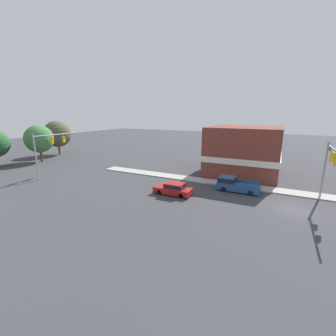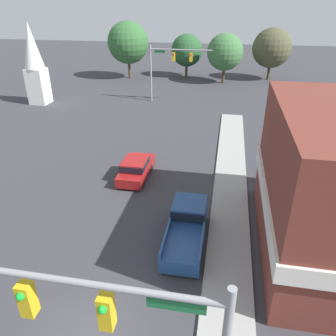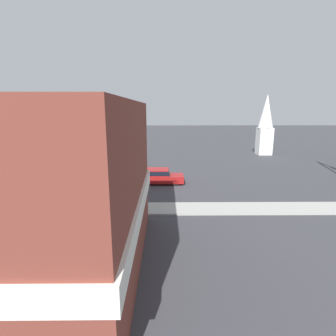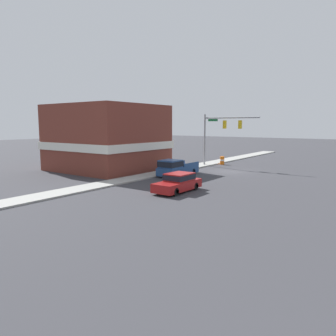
% 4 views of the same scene
% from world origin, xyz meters
% --- Properties ---
extents(ground_plane, '(200.00, 200.00, 0.00)m').
position_xyz_m(ground_plane, '(0.00, 0.00, 0.00)').
color(ground_plane, '#38383D').
extents(sidewalk_curb, '(2.40, 60.00, 0.14)m').
position_xyz_m(sidewalk_curb, '(5.70, 0.00, 0.07)').
color(sidewalk_curb, '#9E9E99').
rests_on(sidewalk_curb, ground).
extents(near_signal_assembly, '(7.70, 0.49, 6.93)m').
position_xyz_m(near_signal_assembly, '(2.98, -2.99, 5.03)').
color(near_signal_assembly, gray).
rests_on(near_signal_assembly, ground).
extents(far_signal_assembly, '(7.95, 0.49, 7.19)m').
position_xyz_m(far_signal_assembly, '(-2.75, 34.61, 5.23)').
color(far_signal_assembly, gray).
rests_on(far_signal_assembly, ground).
extents(car_lead, '(1.92, 4.80, 1.54)m').
position_xyz_m(car_lead, '(-1.56, 13.48, 0.80)').
color(car_lead, black).
rests_on(car_lead, ground).
extents(pickup_truck_parked, '(2.03, 5.39, 1.85)m').
position_xyz_m(pickup_truck_parked, '(3.28, 6.89, 0.91)').
color(pickup_truck_parked, black).
rests_on(pickup_truck_parked, ground).
extents(corner_brick_building, '(12.09, 11.45, 7.92)m').
position_xyz_m(corner_brick_building, '(13.29, 7.33, 3.86)').
color(corner_brick_building, brown).
rests_on(corner_brick_building, ground).
extents(backdrop_tree_center, '(5.71, 5.71, 7.70)m').
position_xyz_m(backdrop_tree_center, '(4.02, 47.11, 4.84)').
color(backdrop_tree_center, '#4C3823').
rests_on(backdrop_tree_center, ground).
extents(backdrop_tree_right_mid, '(6.37, 6.37, 8.32)m').
position_xyz_m(backdrop_tree_right_mid, '(11.54, 51.07, 5.13)').
color(backdrop_tree_right_mid, '#4C3823').
rests_on(backdrop_tree_right_mid, ground).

